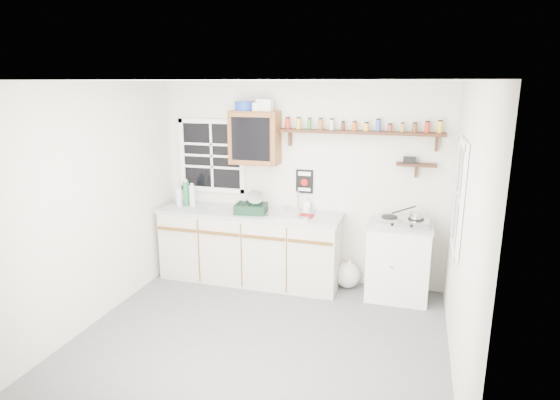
{
  "coord_description": "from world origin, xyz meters",
  "views": [
    {
      "loc": [
        1.37,
        -3.99,
        2.49
      ],
      "look_at": [
        0.04,
        0.55,
        1.29
      ],
      "focal_mm": 30.0,
      "sensor_mm": 36.0,
      "label": 1
    }
  ],
  "objects_px": {
    "main_cabinet": "(250,246)",
    "spice_shelf": "(360,131)",
    "right_cabinet": "(398,261)",
    "dish_rack": "(252,206)",
    "upper_cabinet": "(255,138)",
    "hotplate": "(402,221)"
  },
  "relations": [
    {
      "from": "hotplate",
      "to": "right_cabinet",
      "type": "bearing_deg",
      "value": 135.59
    },
    {
      "from": "dish_rack",
      "to": "upper_cabinet",
      "type": "bearing_deg",
      "value": 90.9
    },
    {
      "from": "right_cabinet",
      "to": "spice_shelf",
      "type": "relative_size",
      "value": 0.48
    },
    {
      "from": "hotplate",
      "to": "main_cabinet",
      "type": "bearing_deg",
      "value": -179.73
    },
    {
      "from": "right_cabinet",
      "to": "dish_rack",
      "type": "bearing_deg",
      "value": -177.04
    },
    {
      "from": "main_cabinet",
      "to": "hotplate",
      "type": "xyz_separation_m",
      "value": [
        1.86,
        0.01,
        0.49
      ]
    },
    {
      "from": "upper_cabinet",
      "to": "spice_shelf",
      "type": "xyz_separation_m",
      "value": [
        1.27,
        0.07,
        0.11
      ]
    },
    {
      "from": "main_cabinet",
      "to": "dish_rack",
      "type": "bearing_deg",
      "value": -46.26
    },
    {
      "from": "upper_cabinet",
      "to": "dish_rack",
      "type": "relative_size",
      "value": 1.59
    },
    {
      "from": "main_cabinet",
      "to": "right_cabinet",
      "type": "distance_m",
      "value": 1.84
    },
    {
      "from": "right_cabinet",
      "to": "upper_cabinet",
      "type": "xyz_separation_m",
      "value": [
        -1.8,
        0.12,
        1.37
      ]
    },
    {
      "from": "upper_cabinet",
      "to": "right_cabinet",
      "type": "bearing_deg",
      "value": -3.76
    },
    {
      "from": "right_cabinet",
      "to": "spice_shelf",
      "type": "height_order",
      "value": "spice_shelf"
    },
    {
      "from": "main_cabinet",
      "to": "right_cabinet",
      "type": "relative_size",
      "value": 2.54
    },
    {
      "from": "upper_cabinet",
      "to": "dish_rack",
      "type": "distance_m",
      "value": 0.84
    },
    {
      "from": "main_cabinet",
      "to": "right_cabinet",
      "type": "height_order",
      "value": "main_cabinet"
    },
    {
      "from": "right_cabinet",
      "to": "hotplate",
      "type": "bearing_deg",
      "value": -44.51
    },
    {
      "from": "main_cabinet",
      "to": "spice_shelf",
      "type": "relative_size",
      "value": 1.21
    },
    {
      "from": "main_cabinet",
      "to": "dish_rack",
      "type": "distance_m",
      "value": 0.56
    },
    {
      "from": "right_cabinet",
      "to": "dish_rack",
      "type": "distance_m",
      "value": 1.86
    },
    {
      "from": "spice_shelf",
      "to": "hotplate",
      "type": "distance_m",
      "value": 1.15
    },
    {
      "from": "right_cabinet",
      "to": "dish_rack",
      "type": "relative_size",
      "value": 2.22
    }
  ]
}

